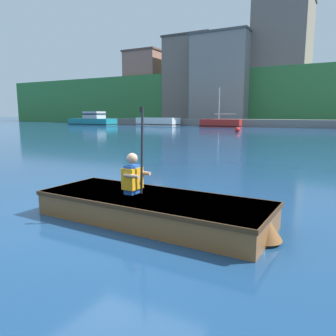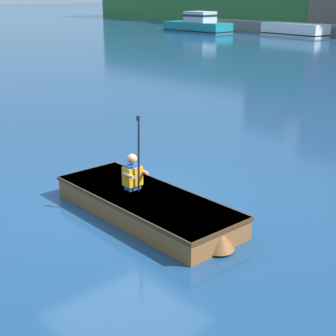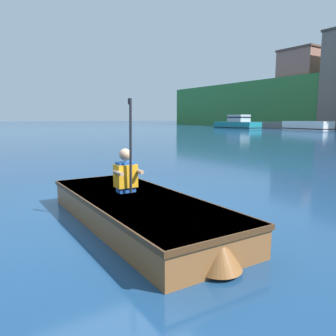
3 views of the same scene
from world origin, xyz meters
TOP-DOWN VIEW (x-y plane):
  - ground_plane at (0.00, 0.00)m, footprint 300.00×300.00m
  - shoreline_ridge at (0.00, 53.23)m, footprint 120.00×20.00m
  - waterfront_warehouse_left at (-29.39, 48.16)m, footprint 6.57×8.48m
  - waterfront_office_block_center at (-19.87, 45.92)m, footprint 8.13×6.44m
  - waterfront_apartment_right at (-13.76, 44.31)m, footprint 8.52×7.78m
  - waterfront_tower_far at (-6.21, 47.96)m, footprint 7.66×9.75m
  - marina_dock at (0.00, 36.04)m, footprint 61.78×2.40m
  - moored_boat_dock_west_end at (-18.99, 33.45)m, footprint 6.11×2.59m
  - moored_boat_dock_west_inner at (-10.00, 32.77)m, footprint 4.84×1.91m
  - moored_boat_dock_east_end at (-27.68, 30.63)m, footprint 6.79×2.44m
  - rowboat_foreground at (0.85, -0.12)m, footprint 3.66×1.38m
  - person_paddler at (0.47, -0.11)m, footprint 0.33×0.36m
  - channel_buoy at (-5.16, 23.52)m, footprint 0.44×0.44m

SIDE VIEW (x-z plane):
  - ground_plane at x=0.00m, z-range 0.00..0.00m
  - rowboat_foreground at x=0.85m, z-range 0.03..0.40m
  - channel_buoy at x=-5.16m, z-range -0.14..0.58m
  - moored_boat_dock_west_inner at x=-10.00m, z-range -1.83..2.73m
  - marina_dock at x=0.00m, z-range 0.00..0.90m
  - moored_boat_dock_west_end at x=-18.99m, z-range -0.03..1.02m
  - person_paddler at x=0.47m, z-range 0.01..1.31m
  - moored_boat_dock_east_end at x=-27.68m, z-range -0.26..1.62m
  - shoreline_ridge at x=0.00m, z-range 0.00..7.98m
  - waterfront_warehouse_left at x=-29.39m, z-range 0.01..12.50m
  - waterfront_apartment_right at x=-13.76m, z-range 0.01..13.03m
  - waterfront_office_block_center at x=-19.87m, z-range 0.01..13.73m
  - waterfront_tower_far at x=-6.21m, z-range 0.01..18.20m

